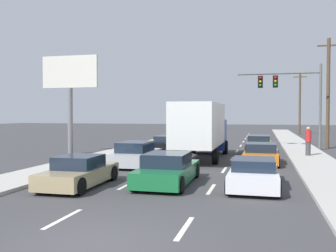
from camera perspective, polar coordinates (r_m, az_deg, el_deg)
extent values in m
plane|color=#3D3D3F|center=(32.87, 7.94, -3.16)|extent=(140.00, 140.00, 0.00)
cube|color=#B2AFA8|center=(27.85, 20.35, -4.02)|extent=(2.61, 80.00, 0.14)
cube|color=#B2AFA8|center=(29.48, -5.96, -3.60)|extent=(2.61, 80.00, 0.14)
cube|color=silver|center=(10.89, -15.74, -13.47)|extent=(0.14, 2.00, 0.01)
cube|color=silver|center=(15.32, -6.25, -8.94)|extent=(0.14, 2.00, 0.01)
cube|color=silver|center=(20.01, -1.21, -6.37)|extent=(0.14, 2.00, 0.01)
cube|color=silver|center=(24.83, 1.87, -4.77)|extent=(0.14, 2.00, 0.01)
cube|color=silver|center=(29.70, 3.94, -3.68)|extent=(0.14, 2.00, 0.01)
cube|color=silver|center=(34.62, 5.42, -2.89)|extent=(0.14, 2.00, 0.01)
cube|color=silver|center=(39.55, 6.52, -2.30)|extent=(0.14, 2.00, 0.01)
cube|color=silver|center=(44.50, 7.39, -1.84)|extent=(0.14, 2.00, 0.01)
cube|color=silver|center=(49.46, 8.07, -1.47)|extent=(0.14, 2.00, 0.01)
cube|color=silver|center=(54.42, 8.64, -1.17)|extent=(0.14, 2.00, 0.01)
cube|color=silver|center=(9.72, 2.58, -15.30)|extent=(0.14, 2.00, 0.01)
cube|color=silver|center=(14.50, 6.62, -9.55)|extent=(0.14, 2.00, 0.01)
cube|color=silver|center=(19.40, 8.59, -6.66)|extent=(0.14, 2.00, 0.01)
cube|color=silver|center=(24.33, 9.75, -4.93)|extent=(0.14, 2.00, 0.01)
cube|color=silver|center=(29.29, 10.51, -3.78)|extent=(0.14, 2.00, 0.01)
cube|color=silver|center=(34.26, 11.05, -2.97)|extent=(0.14, 2.00, 0.01)
cube|color=silver|center=(39.24, 11.45, -2.36)|extent=(0.14, 2.00, 0.01)
cube|color=silver|center=(44.23, 11.77, -1.89)|extent=(0.14, 2.00, 0.01)
cube|color=silver|center=(49.21, 12.02, -1.51)|extent=(0.14, 2.00, 0.01)
cube|color=silver|center=(54.20, 12.22, -1.21)|extent=(0.14, 2.00, 0.01)
cube|color=black|center=(28.41, 0.07, -2.98)|extent=(1.83, 4.69, 0.66)
cube|color=#192333|center=(28.16, -0.03, -1.92)|extent=(1.60, 2.31, 0.43)
cylinder|color=black|center=(30.36, -0.62, -2.95)|extent=(0.22, 0.64, 0.64)
cylinder|color=black|center=(29.97, 2.49, -3.02)|extent=(0.22, 0.64, 0.64)
cylinder|color=black|center=(26.93, -2.62, -3.57)|extent=(0.22, 0.64, 0.64)
cylinder|color=black|center=(26.49, 0.87, -3.66)|extent=(0.22, 0.64, 0.64)
cube|color=#B7BABF|center=(20.85, -4.89, -4.77)|extent=(1.84, 4.39, 0.65)
cube|color=#192333|center=(20.63, -5.04, -3.17)|extent=(1.60, 2.28, 0.55)
cylinder|color=black|center=(22.67, -5.59, -4.60)|extent=(0.23, 0.64, 0.64)
cylinder|color=black|center=(22.18, -1.48, -4.74)|extent=(0.23, 0.64, 0.64)
cylinder|color=black|center=(19.63, -8.74, -5.62)|extent=(0.23, 0.64, 0.64)
cylinder|color=black|center=(19.06, -4.06, -5.83)|extent=(0.23, 0.64, 0.64)
cube|color=tan|center=(15.29, -13.44, -7.36)|extent=(1.78, 4.16, 0.59)
cube|color=#192333|center=(15.21, -13.47, -5.35)|extent=(1.55, 1.79, 0.50)
cylinder|color=black|center=(17.02, -13.53, -6.81)|extent=(0.23, 0.64, 0.64)
cylinder|color=black|center=(16.35, -8.45, -7.13)|extent=(0.23, 0.64, 0.64)
cylinder|color=black|center=(14.41, -19.13, -8.44)|extent=(0.23, 0.64, 0.64)
cylinder|color=black|center=(13.62, -13.32, -8.99)|extent=(0.23, 0.64, 0.64)
cube|color=white|center=(22.77, 4.78, 0.26)|extent=(2.46, 6.69, 2.57)
cube|color=red|center=(19.50, 3.14, 0.38)|extent=(2.18, 0.05, 0.36)
cube|color=#1E389E|center=(27.05, 6.31, -1.31)|extent=(2.34, 1.93, 2.15)
cylinder|color=black|center=(27.30, 3.88, -3.16)|extent=(0.30, 0.96, 0.96)
cylinder|color=black|center=(26.98, 8.76, -3.24)|extent=(0.30, 0.96, 0.96)
cylinder|color=black|center=(21.81, 1.16, -4.43)|extent=(0.30, 0.96, 0.96)
cylinder|color=black|center=(21.40, 7.25, -4.56)|extent=(0.30, 0.96, 0.96)
cube|color=#196B38|center=(15.41, -0.01, -7.19)|extent=(1.91, 4.61, 0.61)
cube|color=#192333|center=(15.22, -0.12, -5.13)|extent=(1.67, 2.06, 0.53)
cylinder|color=black|center=(17.33, -1.47, -6.60)|extent=(0.22, 0.64, 0.64)
cylinder|color=black|center=(16.95, 4.33, -6.80)|extent=(0.22, 0.64, 0.64)
cylinder|color=black|center=(14.03, -5.28, -8.62)|extent=(0.22, 0.64, 0.64)
cylinder|color=black|center=(13.56, 1.86, -8.98)|extent=(0.22, 0.64, 0.64)
cube|color=yellow|center=(28.40, 13.74, -3.09)|extent=(1.81, 4.67, 0.61)
cube|color=#192333|center=(28.36, 13.75, -1.93)|extent=(1.57, 2.38, 0.54)
cylinder|color=black|center=(30.21, 12.28, -3.02)|extent=(0.23, 0.64, 0.64)
cylinder|color=black|center=(30.17, 15.37, -3.05)|extent=(0.23, 0.64, 0.64)
cylinder|color=black|center=(26.68, 11.90, -3.66)|extent=(0.23, 0.64, 0.64)
cylinder|color=black|center=(26.64, 15.40, -3.70)|extent=(0.23, 0.64, 0.64)
cube|color=orange|center=(22.21, 14.06, -4.51)|extent=(1.98, 4.05, 0.58)
cube|color=#192333|center=(21.97, 14.06, -3.19)|extent=(1.71, 2.07, 0.48)
cylinder|color=black|center=(23.71, 11.99, -4.35)|extent=(0.23, 0.64, 0.64)
cylinder|color=black|center=(23.67, 16.29, -4.40)|extent=(0.23, 0.64, 0.64)
cylinder|color=black|center=(20.82, 11.51, -5.21)|extent=(0.23, 0.64, 0.64)
cylinder|color=black|center=(20.78, 16.41, -5.26)|extent=(0.23, 0.64, 0.64)
cube|color=white|center=(15.17, 13.00, -7.43)|extent=(1.81, 4.61, 0.59)
cube|color=#192333|center=(14.84, 12.99, -5.67)|extent=(1.59, 2.00, 0.42)
cylinder|color=black|center=(16.96, 10.29, -6.82)|extent=(0.22, 0.64, 0.64)
cylinder|color=black|center=(16.93, 16.01, -6.88)|extent=(0.22, 0.64, 0.64)
cylinder|color=black|center=(13.52, 9.21, -9.04)|extent=(0.22, 0.64, 0.64)
cylinder|color=black|center=(13.47, 16.43, -9.13)|extent=(0.22, 0.64, 0.64)
cylinder|color=#595B56|center=(31.93, 22.27, 2.71)|extent=(0.20, 0.20, 6.83)
cylinder|color=#595B56|center=(31.80, 16.50, 7.70)|extent=(6.46, 0.14, 0.14)
cube|color=black|center=(31.73, 16.10, 6.54)|extent=(0.40, 0.56, 0.95)
sphere|color=red|center=(31.45, 16.12, 7.13)|extent=(0.20, 0.20, 0.20)
sphere|color=orange|center=(31.43, 16.12, 6.59)|extent=(0.20, 0.20, 0.20)
sphere|color=green|center=(31.40, 16.11, 6.04)|extent=(0.20, 0.20, 0.20)
cube|color=black|center=(31.72, 13.95, 6.56)|extent=(0.40, 0.56, 0.95)
sphere|color=red|center=(31.44, 13.95, 7.15)|extent=(0.20, 0.20, 0.20)
sphere|color=orange|center=(31.41, 13.94, 6.61)|extent=(0.20, 0.20, 0.20)
sphere|color=green|center=(31.39, 13.94, 6.06)|extent=(0.20, 0.20, 0.20)
cylinder|color=brown|center=(33.79, 23.28, 4.59)|extent=(0.28, 0.28, 9.13)
cube|color=brown|center=(34.22, 23.37, 11.24)|extent=(1.80, 0.12, 0.12)
cylinder|color=brown|center=(54.47, 19.50, 3.24)|extent=(0.28, 0.28, 8.55)
cube|color=brown|center=(54.69, 19.55, 7.09)|extent=(1.80, 0.12, 0.12)
cylinder|color=slate|center=(27.36, -14.71, 0.74)|extent=(0.36, 0.36, 4.72)
cube|color=silver|center=(27.52, -14.78, 8.02)|extent=(4.21, 0.20, 2.26)
cylinder|color=#3F3F42|center=(26.19, 20.63, -3.27)|extent=(0.32, 0.32, 0.88)
cylinder|color=red|center=(26.13, 20.65, -1.47)|extent=(0.38, 0.38, 0.77)
sphere|color=tan|center=(26.11, 20.67, -0.36)|extent=(0.24, 0.24, 0.24)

